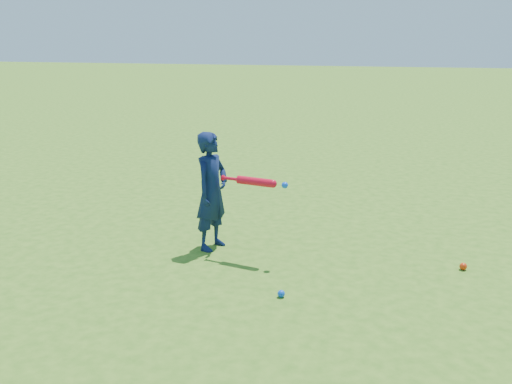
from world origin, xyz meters
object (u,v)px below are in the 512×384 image
at_px(ground_ball_red, 463,266).
at_px(bat_swing, 258,182).
at_px(child, 212,191).
at_px(ground_ball_blue, 281,294).

distance_m(ground_ball_red, bat_swing, 2.08).
bearing_deg(bat_swing, child, 175.36).
bearing_deg(child, ground_ball_red, -73.77).
relative_size(child, ground_ball_blue, 19.15).
bearing_deg(ground_ball_red, ground_ball_blue, -145.47).
relative_size(ground_ball_blue, bat_swing, 0.09).
height_order(child, ground_ball_red, child).
bearing_deg(child, ground_ball_blue, -120.65).
relative_size(child, bat_swing, 1.74).
distance_m(child, ground_ball_red, 2.53).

